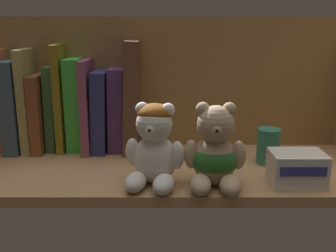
% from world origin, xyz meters
% --- Properties ---
extents(shelf_board, '(0.80, 0.30, 0.02)m').
position_xyz_m(shelf_board, '(0.00, 0.00, 0.01)').
color(shelf_board, tan).
rests_on(shelf_board, ground).
extents(shelf_back_panel, '(0.82, 0.01, 0.32)m').
position_xyz_m(shelf_back_panel, '(0.00, 0.15, 0.16)').
color(shelf_back_panel, olive).
rests_on(shelf_back_panel, ground).
extents(book_0, '(0.02, 0.09, 0.23)m').
position_xyz_m(book_0, '(-0.37, 0.13, 0.13)').
color(book_0, '#BE7146').
rests_on(book_0, shelf_board).
extents(book_1, '(0.03, 0.14, 0.20)m').
position_xyz_m(book_1, '(-0.34, 0.13, 0.12)').
color(book_1, '#3E566D').
rests_on(book_1, shelf_board).
extents(book_2, '(0.02, 0.12, 0.23)m').
position_xyz_m(book_2, '(-0.31, 0.13, 0.13)').
color(book_2, tan).
rests_on(book_2, shelf_board).
extents(book_3, '(0.02, 0.14, 0.17)m').
position_xyz_m(book_3, '(-0.29, 0.13, 0.11)').
color(book_3, brown).
rests_on(book_3, shelf_board).
extents(book_4, '(0.02, 0.09, 0.19)m').
position_xyz_m(book_4, '(-0.26, 0.13, 0.12)').
color(book_4, '#335C32').
rests_on(book_4, shelf_board).
extents(book_5, '(0.02, 0.11, 0.24)m').
position_xyz_m(book_5, '(-0.24, 0.13, 0.14)').
color(book_5, olive).
rests_on(book_5, shelf_board).
extents(book_6, '(0.04, 0.09, 0.21)m').
position_xyz_m(book_6, '(-0.21, 0.13, 0.12)').
color(book_6, green).
rests_on(book_6, shelf_board).
extents(book_7, '(0.02, 0.15, 0.21)m').
position_xyz_m(book_7, '(-0.18, 0.13, 0.12)').
color(book_7, '#854463').
rests_on(book_7, shelf_board).
extents(book_8, '(0.04, 0.13, 0.18)m').
position_xyz_m(book_8, '(-0.15, 0.13, 0.11)').
color(book_8, navy).
rests_on(book_8, shelf_board).
extents(book_9, '(0.04, 0.10, 0.19)m').
position_xyz_m(book_9, '(-0.12, 0.13, 0.11)').
color(book_9, '#563167').
rests_on(book_9, shelf_board).
extents(book_10, '(0.04, 0.14, 0.25)m').
position_xyz_m(book_10, '(-0.08, 0.13, 0.14)').
color(book_10, brown).
rests_on(book_10, shelf_board).
extents(teddy_bear_larger, '(0.11, 0.12, 0.15)m').
position_xyz_m(teddy_bear_larger, '(-0.02, -0.09, 0.09)').
color(teddy_bear_larger, white).
rests_on(teddy_bear_larger, shelf_board).
extents(teddy_bear_smaller, '(0.11, 0.12, 0.15)m').
position_xyz_m(teddy_bear_smaller, '(0.08, -0.10, 0.08)').
color(teddy_bear_smaller, tan).
rests_on(teddy_bear_smaller, shelf_board).
extents(pillar_candle, '(0.05, 0.05, 0.07)m').
position_xyz_m(pillar_candle, '(0.21, 0.02, 0.06)').
color(pillar_candle, '#2D7A66').
rests_on(pillar_candle, shelf_board).
extents(small_product_box, '(0.09, 0.07, 0.06)m').
position_xyz_m(small_product_box, '(0.23, -0.09, 0.05)').
color(small_product_box, silver).
rests_on(small_product_box, shelf_board).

